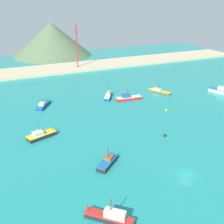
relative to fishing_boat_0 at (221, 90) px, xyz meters
name	(u,v)px	position (x,y,z in m)	size (l,w,h in m)	color
ground	(130,126)	(-53.22, -12.59, -1.36)	(260.00, 280.00, 0.50)	teal
fishing_boat_0	(221,90)	(0.00, 0.00, 0.00)	(6.81, 10.32, 2.98)	silver
fishing_boat_1	(159,91)	(-25.19, 11.91, -0.47)	(7.21, 10.63, 4.28)	brown
fishing_boat_2	(108,96)	(-49.13, 15.23, -0.19)	(6.90, 9.37, 5.82)	#14478C
fishing_boat_3	(41,135)	(-82.31, -9.16, -0.25)	(9.58, 5.78, 6.08)	#232328
fishing_boat_4	(128,98)	(-42.64, 9.01, -0.11)	(10.94, 3.78, 5.97)	red
fishing_boat_5	(108,162)	(-69.31, -31.01, -0.28)	(7.65, 7.01, 5.31)	#232328
fishing_boat_6	(111,217)	(-76.24, -48.58, -0.08)	(8.63, 8.27, 5.42)	#232328
fishing_boat_7	(43,105)	(-76.78, 16.12, -0.37)	(7.21, 9.31, 4.97)	#14478C
buoy_0	(166,110)	(-34.55, -7.16, -0.95)	(0.93, 0.93, 0.93)	gold
buoy_2	(165,136)	(-46.80, -24.09, -0.93)	(1.07, 1.07, 1.07)	#232328
beach_strip	(65,68)	(-53.22, 71.81, -0.51)	(247.00, 23.15, 1.20)	beige
hill_central	(52,39)	(-50.26, 116.82, 10.62)	(57.82, 57.82, 23.47)	#56704C
radio_tower	(77,46)	(-45.91, 68.79, 12.41)	(2.65, 2.12, 26.52)	#B7332D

